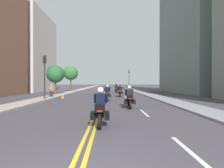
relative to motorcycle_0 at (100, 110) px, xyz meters
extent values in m
plane|color=#443E47|center=(-0.31, 43.04, -0.64)|extent=(264.00, 264.00, 0.00)
cube|color=#A99C92|center=(-6.88, 43.04, -0.58)|extent=(2.01, 144.00, 0.12)
cube|color=gray|center=(6.26, 43.04, -0.58)|extent=(2.01, 144.00, 0.12)
cube|color=yellow|center=(-0.43, 43.04, -0.64)|extent=(0.12, 132.00, 0.01)
cube|color=yellow|center=(-0.19, 43.04, -0.64)|extent=(0.12, 132.00, 0.01)
cube|color=silver|center=(2.47, -2.96, -0.64)|extent=(0.14, 2.40, 0.01)
cube|color=silver|center=(2.47, 3.04, -0.64)|extent=(0.14, 2.40, 0.01)
cube|color=silver|center=(2.47, 9.04, -0.64)|extent=(0.14, 2.40, 0.01)
cube|color=silver|center=(2.47, 15.04, -0.64)|extent=(0.14, 2.40, 0.01)
cube|color=silver|center=(2.47, 21.04, -0.64)|extent=(0.14, 2.40, 0.01)
cube|color=silver|center=(2.47, 27.04, -0.64)|extent=(0.14, 2.40, 0.01)
cube|color=silver|center=(2.47, 33.04, -0.64)|extent=(0.14, 2.40, 0.01)
cube|color=silver|center=(2.47, 39.04, -0.64)|extent=(0.14, 2.40, 0.01)
cube|color=silver|center=(2.47, 45.04, -0.64)|extent=(0.14, 2.40, 0.01)
cube|color=silver|center=(2.47, 51.04, -0.64)|extent=(0.14, 2.40, 0.01)
cube|color=beige|center=(-17.37, 30.76, 7.48)|extent=(9.03, 13.88, 16.25)
cube|color=#2D3847|center=(-21.91, 30.76, 3.42)|extent=(0.04, 11.66, 0.90)
cube|color=#2D3847|center=(-21.91, 30.76, 7.89)|extent=(0.04, 11.66, 0.90)
cube|color=#2D3847|center=(-21.91, 30.76, 12.35)|extent=(0.04, 11.66, 0.90)
cube|color=slate|center=(17.04, 24.93, 14.66)|extent=(9.60, 18.59, 30.61)
cylinder|color=black|center=(-0.01, 0.95, -0.34)|extent=(0.13, 0.60, 0.60)
cylinder|color=black|center=(0.01, -0.69, -0.34)|extent=(0.13, 0.60, 0.60)
cube|color=silver|center=(-0.01, 0.95, -0.02)|extent=(0.14, 0.32, 0.04)
cube|color=black|center=(0.00, 0.13, -0.06)|extent=(0.34, 1.25, 0.40)
cube|color=black|center=(0.01, -0.61, 0.16)|extent=(0.40, 0.36, 0.28)
cube|color=red|center=(0.01, -0.80, 0.08)|extent=(0.20, 0.03, 0.06)
cube|color=black|center=(-0.28, -0.37, -0.16)|extent=(0.21, 0.44, 0.32)
cube|color=black|center=(0.28, -0.36, -0.16)|extent=(0.21, 0.44, 0.32)
cube|color=#B2C1CC|center=(-0.01, 0.65, 0.32)|extent=(0.36, 0.13, 0.36)
cube|color=black|center=(0.00, 0.08, 0.41)|extent=(0.40, 0.26, 0.56)
cylinder|color=black|center=(-0.24, 0.23, 0.46)|extent=(0.10, 0.28, 0.45)
cylinder|color=black|center=(0.24, 0.23, 0.46)|extent=(0.10, 0.28, 0.45)
sphere|color=white|center=(0.00, 0.11, 0.83)|extent=(0.26, 0.26, 0.26)
cylinder|color=black|center=(1.86, 6.11, -0.34)|extent=(0.14, 0.62, 0.62)
cylinder|color=black|center=(1.80, 4.46, -0.34)|extent=(0.14, 0.62, 0.62)
cube|color=silver|center=(1.86, 6.11, -0.01)|extent=(0.15, 0.33, 0.04)
cube|color=black|center=(1.83, 5.28, -0.06)|extent=(0.37, 1.26, 0.40)
cube|color=black|center=(1.80, 4.54, 0.16)|extent=(0.41, 0.37, 0.28)
cube|color=red|center=(1.80, 4.35, 0.08)|extent=(0.20, 0.04, 0.06)
cube|color=black|center=(1.53, 4.80, -0.16)|extent=(0.22, 0.45, 0.32)
cube|color=black|center=(2.09, 4.78, -0.16)|extent=(0.22, 0.45, 0.32)
cube|color=#B2C1CC|center=(1.85, 5.81, 0.32)|extent=(0.36, 0.14, 0.36)
cube|color=black|center=(1.83, 5.23, 0.42)|extent=(0.41, 0.27, 0.55)
cylinder|color=black|center=(1.59, 5.39, 0.47)|extent=(0.11, 0.28, 0.45)
cylinder|color=black|center=(2.07, 5.37, 0.47)|extent=(0.11, 0.28, 0.45)
sphere|color=white|center=(1.83, 5.26, 0.83)|extent=(0.26, 0.26, 0.26)
cylinder|color=black|center=(0.20, 11.26, -0.31)|extent=(0.13, 0.67, 0.67)
cylinder|color=black|center=(0.21, 9.63, -0.31)|extent=(0.13, 0.67, 0.67)
cube|color=silver|center=(0.20, 11.26, 0.05)|extent=(0.14, 0.32, 0.04)
cube|color=black|center=(0.20, 10.44, -0.03)|extent=(0.32, 1.24, 0.40)
cube|color=black|center=(0.21, 9.71, 0.19)|extent=(0.40, 0.36, 0.28)
cube|color=red|center=(0.21, 9.52, 0.11)|extent=(0.20, 0.03, 0.06)
cube|color=black|center=(-0.07, 9.95, -0.13)|extent=(0.20, 0.44, 0.32)
cube|color=black|center=(0.49, 9.96, -0.13)|extent=(0.20, 0.44, 0.32)
cube|color=#B2C1CC|center=(0.20, 10.96, 0.35)|extent=(0.36, 0.12, 0.36)
cube|color=black|center=(0.20, 10.39, 0.43)|extent=(0.40, 0.26, 0.51)
cylinder|color=black|center=(-0.04, 10.54, 0.48)|extent=(0.10, 0.28, 0.45)
cylinder|color=black|center=(0.44, 10.54, 0.48)|extent=(0.10, 0.28, 0.45)
sphere|color=white|center=(0.20, 10.42, 0.82)|extent=(0.26, 0.26, 0.26)
cylinder|color=black|center=(1.80, 16.04, -0.32)|extent=(0.13, 0.65, 0.65)
cylinder|color=black|center=(1.78, 14.56, -0.32)|extent=(0.13, 0.65, 0.65)
cube|color=silver|center=(1.80, 16.04, 0.03)|extent=(0.14, 0.32, 0.04)
cube|color=black|center=(1.79, 15.30, -0.04)|extent=(0.34, 1.13, 0.40)
cube|color=black|center=(1.78, 14.63, 0.18)|extent=(0.41, 0.37, 0.28)
cube|color=red|center=(1.78, 14.44, 0.10)|extent=(0.20, 0.03, 0.06)
cube|color=black|center=(1.50, 14.86, -0.14)|extent=(0.21, 0.44, 0.32)
cube|color=black|center=(2.06, 14.85, -0.14)|extent=(0.21, 0.44, 0.32)
cube|color=#B2C1CC|center=(1.79, 15.78, 0.34)|extent=(0.36, 0.13, 0.36)
cube|color=black|center=(1.79, 15.25, 0.41)|extent=(0.40, 0.27, 0.51)
cylinder|color=black|center=(1.55, 15.40, 0.46)|extent=(0.10, 0.28, 0.45)
cylinder|color=black|center=(2.03, 15.40, 0.46)|extent=(0.10, 0.28, 0.45)
sphere|color=black|center=(1.79, 15.28, 0.81)|extent=(0.26, 0.26, 0.26)
cylinder|color=black|center=(0.07, 21.51, -0.31)|extent=(0.13, 0.67, 0.67)
cylinder|color=black|center=(0.09, 19.92, -0.31)|extent=(0.13, 0.67, 0.67)
cube|color=silver|center=(0.07, 21.51, 0.05)|extent=(0.14, 0.32, 0.04)
cube|color=black|center=(0.08, 20.72, -0.03)|extent=(0.33, 1.21, 0.40)
cube|color=black|center=(0.09, 20.00, 0.19)|extent=(0.40, 0.36, 0.28)
cube|color=red|center=(0.09, 19.81, 0.11)|extent=(0.20, 0.03, 0.06)
cube|color=black|center=(-0.19, 20.23, -0.13)|extent=(0.21, 0.44, 0.32)
cube|color=black|center=(0.37, 20.24, -0.13)|extent=(0.21, 0.44, 0.32)
cube|color=#B2C1CC|center=(0.08, 21.22, 0.35)|extent=(0.36, 0.13, 0.36)
cube|color=black|center=(0.08, 20.67, 0.42)|extent=(0.40, 0.26, 0.50)
cylinder|color=black|center=(-0.16, 20.81, 0.47)|extent=(0.10, 0.28, 0.45)
cylinder|color=black|center=(0.32, 20.82, 0.47)|extent=(0.10, 0.28, 0.45)
sphere|color=black|center=(0.08, 20.70, 0.81)|extent=(0.26, 0.26, 0.26)
cylinder|color=black|center=(1.74, 26.56, -0.34)|extent=(0.15, 0.61, 0.60)
cylinder|color=black|center=(1.77, 24.91, -0.34)|extent=(0.15, 0.61, 0.60)
cube|color=silver|center=(1.74, 26.56, -0.02)|extent=(0.15, 0.32, 0.04)
cube|color=black|center=(1.75, 25.73, -0.06)|extent=(0.34, 1.26, 0.40)
cube|color=black|center=(1.77, 24.99, 0.16)|extent=(0.41, 0.37, 0.28)
cube|color=red|center=(1.77, 24.80, 0.08)|extent=(0.20, 0.03, 0.06)
cube|color=black|center=(1.48, 25.23, -0.16)|extent=(0.21, 0.44, 0.32)
cube|color=black|center=(2.04, 25.24, -0.16)|extent=(0.21, 0.44, 0.32)
cube|color=#B2C1CC|center=(1.74, 26.26, 0.32)|extent=(0.36, 0.13, 0.36)
cube|color=black|center=(1.75, 25.68, 0.42)|extent=(0.40, 0.27, 0.57)
cylinder|color=black|center=(1.51, 25.83, 0.47)|extent=(0.10, 0.28, 0.45)
cylinder|color=black|center=(1.99, 25.84, 0.47)|extent=(0.10, 0.28, 0.45)
sphere|color=black|center=(1.75, 25.71, 0.85)|extent=(0.26, 0.26, 0.26)
cylinder|color=black|center=(-0.07, 31.67, -0.34)|extent=(0.11, 0.61, 0.61)
cylinder|color=black|center=(-0.06, 30.10, -0.34)|extent=(0.11, 0.61, 0.61)
cube|color=silver|center=(-0.07, 31.67, -0.01)|extent=(0.14, 0.32, 0.04)
cube|color=black|center=(-0.06, 30.89, -0.06)|extent=(0.33, 1.19, 0.40)
cube|color=black|center=(-0.06, 30.18, 0.16)|extent=(0.40, 0.36, 0.28)
cube|color=red|center=(-0.06, 29.99, 0.08)|extent=(0.20, 0.03, 0.06)
cube|color=black|center=(-0.34, 30.41, -0.16)|extent=(0.20, 0.44, 0.32)
cube|color=black|center=(0.22, 30.42, -0.16)|extent=(0.20, 0.44, 0.32)
cube|color=#B2C1CC|center=(-0.07, 31.39, 0.32)|extent=(0.36, 0.12, 0.36)
cube|color=black|center=(-0.06, 30.84, 0.40)|extent=(0.40, 0.26, 0.51)
cylinder|color=black|center=(-0.30, 30.98, 0.45)|extent=(0.10, 0.28, 0.45)
cylinder|color=black|center=(0.18, 30.99, 0.45)|extent=(0.10, 0.28, 0.45)
sphere|color=white|center=(-0.06, 30.87, 0.80)|extent=(0.26, 0.26, 0.26)
cube|color=black|center=(-4.79, 12.38, -0.63)|extent=(0.37, 0.37, 0.03)
cone|color=orange|center=(-4.79, 12.38, -0.28)|extent=(0.30, 0.30, 0.66)
cylinder|color=white|center=(-4.79, 12.38, -0.20)|extent=(0.20, 0.20, 0.08)
cylinder|color=black|center=(-6.27, 10.95, 1.29)|extent=(0.12, 0.12, 3.86)
cube|color=black|center=(-6.27, 10.95, 3.57)|extent=(0.28, 0.28, 0.80)
sphere|color=red|center=(-6.27, 10.80, 3.85)|extent=(0.18, 0.18, 0.18)
cylinder|color=black|center=(5.65, 39.38, 1.54)|extent=(0.12, 0.12, 4.38)
cube|color=black|center=(5.65, 39.38, 4.08)|extent=(0.28, 0.28, 0.80)
sphere|color=yellow|center=(5.65, 39.23, 4.08)|extent=(0.18, 0.18, 0.18)
cube|color=#272C33|center=(-6.61, 14.20, -0.25)|extent=(0.31, 0.34, 0.79)
cube|color=#9B9933|center=(-6.61, 14.20, 0.46)|extent=(0.36, 0.42, 0.62)
sphere|color=tan|center=(-6.61, 14.20, 0.89)|extent=(0.22, 0.22, 0.22)
cube|color=#583877|center=(-6.72, 14.01, 0.24)|extent=(0.16, 0.19, 0.24)
cylinder|color=#523521|center=(-7.41, 29.01, 0.74)|extent=(0.24, 0.24, 2.78)
sphere|color=#316A35|center=(-7.41, 29.01, 3.16)|extent=(2.94, 2.94, 2.94)
cylinder|color=#4F3925|center=(-7.46, 18.70, 0.44)|extent=(0.24, 0.24, 2.18)
sphere|color=#245E30|center=(-7.46, 18.70, 2.43)|extent=(2.57, 2.57, 2.57)
camera|label=1|loc=(0.37, -7.61, 1.15)|focal=28.73mm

